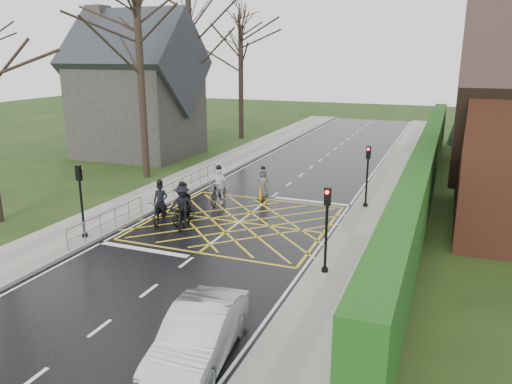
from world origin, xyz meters
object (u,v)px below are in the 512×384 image
Objects in this scene: cyclist_front at (219,189)px; cyclist_lead at (263,187)px; cyclist_mid at (182,210)px; cyclist_rear at (160,208)px; cyclist_back at (184,208)px; car at (199,335)px.

cyclist_front is 1.08× the size of cyclist_lead.
cyclist_mid is 1.09× the size of cyclist_front.
cyclist_back is (1.09, 0.33, 0.07)m from cyclist_rear.
cyclist_mid reaches higher than cyclist_front.
cyclist_mid is 10.52m from car.
cyclist_front is (1.23, 3.68, 0.10)m from cyclist_rear.
cyclist_rear reaches higher than car.
cyclist_front is at bearing 89.25° from cyclist_back.
cyclist_rear is 1.06× the size of cyclist_front.
cyclist_front is at bearing 52.93° from cyclist_rear.
cyclist_lead is (1.80, 5.48, -0.14)m from cyclist_mid.
cyclist_back reaches higher than car.
cyclist_mid is 0.52× the size of car.
cyclist_rear is 1.14m from cyclist_back.
cyclist_back is at bearing 113.88° from car.
cyclist_back is 0.85× the size of cyclist_mid.
cyclist_rear is 1.14× the size of cyclist_back.
cyclist_front reaches higher than cyclist_back.
cyclist_front is 2.49m from cyclist_lead.
cyclist_rear is at bearing -112.38° from cyclist_front.
cyclist_mid reaches higher than cyclist_back.
cyclist_rear reaches higher than cyclist_lead.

